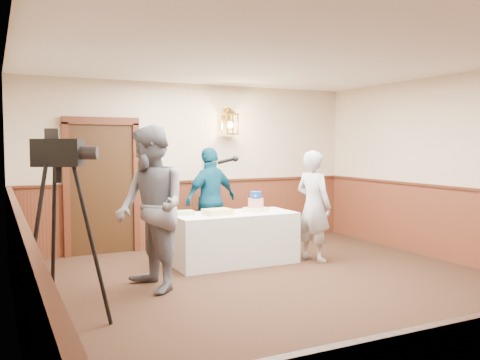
% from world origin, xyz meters
% --- Properties ---
extents(ground, '(7.00, 7.00, 0.00)m').
position_xyz_m(ground, '(0.00, 0.00, 0.00)').
color(ground, black).
rests_on(ground, ground).
extents(room_shell, '(6.02, 7.02, 2.81)m').
position_xyz_m(room_shell, '(-0.05, 0.45, 1.52)').
color(room_shell, beige).
rests_on(room_shell, ground).
extents(display_table, '(1.80, 0.80, 0.75)m').
position_xyz_m(display_table, '(0.01, 1.90, 0.38)').
color(display_table, white).
rests_on(display_table, ground).
extents(tiered_cake, '(0.38, 0.38, 0.30)m').
position_xyz_m(tiered_cake, '(0.39, 1.93, 0.87)').
color(tiered_cake, '#FFF0C4').
rests_on(tiered_cake, display_table).
extents(sheet_cake_yellow, '(0.41, 0.33, 0.08)m').
position_xyz_m(sheet_cake_yellow, '(-0.27, 1.86, 0.79)').
color(sheet_cake_yellow, '#E3DC87').
rests_on(sheet_cake_yellow, display_table).
extents(sheet_cake_green, '(0.28, 0.23, 0.06)m').
position_xyz_m(sheet_cake_green, '(-0.71, 2.03, 0.78)').
color(sheet_cake_green, '#B7E29F').
rests_on(sheet_cake_green, display_table).
extents(interviewer, '(1.62, 1.07, 1.99)m').
position_xyz_m(interviewer, '(-1.49, 1.07, 1.00)').
color(interviewer, slate).
rests_on(interviewer, ground).
extents(baker, '(0.55, 0.70, 1.67)m').
position_xyz_m(baker, '(1.16, 1.54, 0.83)').
color(baker, '#A7A8AD').
rests_on(baker, ground).
extents(assistant_p, '(1.08, 0.71, 1.71)m').
position_xyz_m(assistant_p, '(0.03, 2.83, 0.86)').
color(assistant_p, navy).
rests_on(assistant_p, ground).
extents(tv_camera_rig, '(0.70, 0.66, 1.81)m').
position_xyz_m(tv_camera_rig, '(-2.60, 0.32, 0.81)').
color(tv_camera_rig, black).
rests_on(tv_camera_rig, ground).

